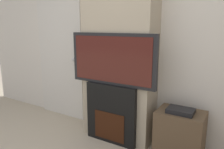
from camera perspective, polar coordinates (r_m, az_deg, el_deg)
wall_back at (r=3.02m, az=3.94°, el=9.52°), size 6.00×0.06×2.70m
chimney_breast at (r=2.84m, az=1.93°, el=9.35°), size 0.96×0.36×2.70m
fireplace at (r=2.90m, az=-0.01°, el=-10.15°), size 0.71×0.15×0.78m
television at (r=2.70m, az=-0.04°, el=3.98°), size 1.18×0.07×0.64m
media_stand at (r=2.74m, az=17.26°, el=-14.54°), size 0.53×0.38×0.61m
entry_door at (r=3.73m, az=-13.38°, el=4.89°), size 0.92×0.09×2.07m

